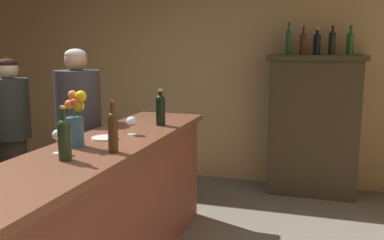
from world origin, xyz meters
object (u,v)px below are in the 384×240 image
at_px(bar_counter, 102,215).
at_px(wine_glass_front, 131,122).
at_px(wine_glass_mid, 58,136).
at_px(display_bottle_right, 350,42).
at_px(display_bottle_midleft, 303,42).
at_px(wine_bottle_pinot, 160,108).
at_px(wine_bottle_chardonnay, 64,137).
at_px(display_bottle_left, 289,41).
at_px(display_cabinet, 313,123).
at_px(display_bottle_midright, 332,42).
at_px(patron_in_grey, 12,130).
at_px(cheese_plate, 105,138).
at_px(patron_tall, 79,133).
at_px(wine_bottle_merlot, 113,130).
at_px(flower_arrangement, 76,121).
at_px(display_bottle_center, 317,43).

distance_m(bar_counter, wine_glass_front, 0.69).
relative_size(wine_glass_mid, display_bottle_right, 0.48).
bearing_deg(display_bottle_midleft, wine_bottle_pinot, -124.47).
relative_size(wine_bottle_chardonnay, display_bottle_left, 0.90).
bearing_deg(display_bottle_right, display_cabinet, 180.00).
relative_size(display_bottle_midright, patron_in_grey, 0.20).
bearing_deg(wine_bottle_chardonnay, bar_counter, 90.60).
relative_size(wine_glass_mid, cheese_plate, 0.77).
xyz_separation_m(bar_counter, display_bottle_midright, (1.50, 2.33, 1.19)).
height_order(bar_counter, wine_glass_mid, wine_glass_mid).
xyz_separation_m(display_bottle_left, display_bottle_right, (0.63, 0.00, -0.02)).
relative_size(wine_bottle_pinot, cheese_plate, 1.56).
bearing_deg(display_bottle_right, patron_tall, -146.11).
relative_size(cheese_plate, patron_in_grey, 0.13).
xyz_separation_m(wine_bottle_pinot, display_bottle_midleft, (1.06, 1.55, 0.55)).
distance_m(cheese_plate, patron_in_grey, 1.58).
bearing_deg(bar_counter, wine_bottle_merlot, -39.77).
xyz_separation_m(bar_counter, flower_arrangement, (-0.12, -0.08, 0.66)).
bearing_deg(patron_in_grey, display_bottle_midright, 64.49).
bearing_deg(wine_bottle_merlot, display_bottle_left, 70.88).
bearing_deg(wine_bottle_merlot, wine_bottle_chardonnay, -126.39).
bearing_deg(display_bottle_left, patron_in_grey, -150.16).
height_order(cheese_plate, display_bottle_midleft, display_bottle_midleft).
relative_size(cheese_plate, patron_tall, 0.12).
relative_size(wine_bottle_pinot, display_bottle_right, 0.98).
distance_m(wine_bottle_chardonnay, wine_bottle_pinot, 1.18).
bearing_deg(display_cabinet, patron_in_grey, -152.90).
relative_size(bar_counter, display_bottle_midright, 9.29).
bearing_deg(bar_counter, wine_bottle_pinot, 80.23).
xyz_separation_m(cheese_plate, patron_in_grey, (-1.40, 0.71, -0.16)).
bearing_deg(display_bottle_midright, wine_glass_mid, -121.94).
distance_m(display_bottle_center, display_bottle_midright, 0.16).
height_order(wine_bottle_pinot, wine_glass_mid, wine_bottle_pinot).
bearing_deg(display_bottle_left, cheese_plate, -117.09).
height_order(wine_bottle_chardonnay, display_bottle_center, display_bottle_center).
relative_size(wine_bottle_merlot, flower_arrangement, 0.88).
distance_m(display_bottle_left, display_bottle_midleft, 0.16).
distance_m(flower_arrangement, display_bottle_right, 3.05).
relative_size(display_bottle_midleft, patron_in_grey, 0.20).
distance_m(display_cabinet, wine_bottle_pinot, 1.99).
relative_size(wine_bottle_chardonnay, display_bottle_midleft, 1.03).
bearing_deg(display_bottle_midleft, wine_glass_mid, -116.97).
relative_size(display_bottle_left, display_bottle_midright, 1.13).
xyz_separation_m(bar_counter, wine_bottle_pinot, (0.13, 0.78, 0.64)).
height_order(wine_glass_front, display_bottle_left, display_bottle_left).
xyz_separation_m(wine_glass_mid, display_bottle_right, (1.80, 2.60, 0.59)).
height_order(wine_bottle_merlot, wine_glass_front, wine_bottle_merlot).
xyz_separation_m(flower_arrangement, display_bottle_right, (1.79, 2.41, 0.53)).
bearing_deg(patron_tall, display_bottle_left, 80.83).
relative_size(wine_bottle_pinot, display_bottle_center, 1.07).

